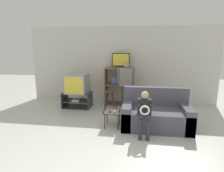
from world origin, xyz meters
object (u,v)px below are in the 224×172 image
at_px(folding_stool, 110,95).
at_px(couch, 156,114).
at_px(media_shelf, 119,86).
at_px(remote_control_white, 115,112).
at_px(television_flat, 121,61).
at_px(tv_stand, 77,100).
at_px(person_standing_adult, 126,81).
at_px(television_main, 77,83).
at_px(person_seated_child, 144,110).
at_px(snack_table, 112,114).
at_px(remote_control_black, 110,111).

height_order(folding_stool, couch, couch).
relative_size(media_shelf, remote_control_white, 8.71).
height_order(television_flat, remote_control_white, television_flat).
height_order(tv_stand, folding_stool, folding_stool).
xyz_separation_m(media_shelf, person_standing_adult, (0.26, -0.49, 0.25)).
height_order(television_main, folding_stool, television_main).
relative_size(media_shelf, folding_stool, 1.87).
relative_size(television_main, television_flat, 1.20).
bearing_deg(person_standing_adult, person_seated_child, -73.38).
relative_size(couch, person_standing_adult, 1.08).
bearing_deg(person_seated_child, television_flat, 108.23).
height_order(remote_control_white, person_standing_adult, person_standing_adult).
distance_m(snack_table, remote_control_black, 0.09).
distance_m(media_shelf, person_seated_child, 2.35).
height_order(remote_control_black, couch, couch).
xyz_separation_m(tv_stand, media_shelf, (1.31, 0.51, 0.40)).
relative_size(television_flat, remote_control_white, 3.98).
xyz_separation_m(television_flat, couch, (1.04, -1.70, -1.17)).
relative_size(remote_control_white, couch, 0.09).
bearing_deg(couch, folding_stool, 147.62).
bearing_deg(media_shelf, television_main, -158.90).
relative_size(folding_stool, remote_control_white, 4.65).
bearing_deg(media_shelf, remote_control_white, -87.34).
distance_m(couch, person_seated_child, 0.68).
height_order(media_shelf, person_standing_adult, person_standing_adult).
distance_m(remote_control_black, person_standing_adult, 1.50).
xyz_separation_m(television_flat, snack_table, (-0.01, -1.89, -1.14)).
xyz_separation_m(television_main, folding_stool, (1.12, -0.39, -0.25)).
bearing_deg(person_seated_child, media_shelf, 109.23).
xyz_separation_m(tv_stand, television_main, (0.02, 0.01, 0.54)).
distance_m(television_flat, person_standing_adult, 0.81).
bearing_deg(couch, person_seated_child, -118.59).
relative_size(tv_stand, remote_control_white, 6.19).
bearing_deg(couch, remote_control_white, -167.15).
bearing_deg(folding_stool, person_standing_adult, 42.29).
relative_size(media_shelf, person_seated_child, 1.27).
distance_m(folding_stool, person_standing_adult, 0.69).
relative_size(person_standing_adult, person_seated_child, 1.50).
height_order(tv_stand, media_shelf, media_shelf).
height_order(tv_stand, couch, couch).
height_order(tv_stand, television_flat, television_flat).
bearing_deg(remote_control_white, remote_control_black, -167.22).
height_order(folding_stool, person_standing_adult, person_standing_adult).
distance_m(tv_stand, person_standing_adult, 1.70).
bearing_deg(television_flat, remote_control_black, -91.86).
relative_size(tv_stand, remote_control_black, 6.19).
relative_size(remote_control_black, person_seated_child, 0.15).
distance_m(media_shelf, folding_stool, 0.91).
xyz_separation_m(tv_stand, snack_table, (1.34, -1.35, 0.09)).
bearing_deg(television_flat, tv_stand, -158.52).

